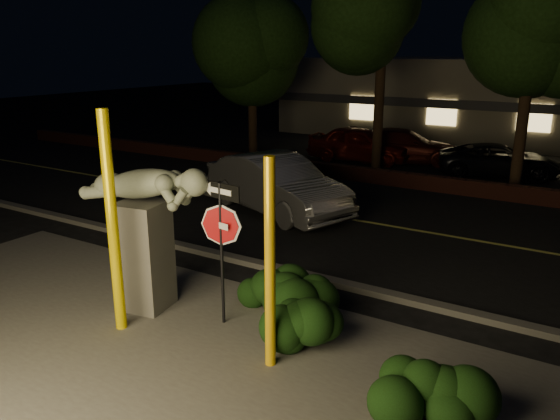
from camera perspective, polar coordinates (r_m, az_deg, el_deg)
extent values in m
plane|color=black|center=(17.38, 13.67, 1.16)|extent=(90.00, 90.00, 0.00)
cube|color=#4C4944|center=(8.37, -11.69, -15.89)|extent=(14.00, 6.00, 0.02)
cube|color=black|center=(14.66, 9.99, -1.43)|extent=(80.00, 8.00, 0.01)
cube|color=#B7B349|center=(14.66, 9.99, -1.38)|extent=(80.00, 0.12, 0.00)
cube|color=#4C4944|center=(11.15, 2.09, -6.72)|extent=(80.00, 0.25, 0.12)
cube|color=#3F1A14|center=(18.53, 14.98, 2.80)|extent=(40.00, 0.35, 0.50)
cube|color=black|center=(24.00, 18.94, 4.90)|extent=(40.00, 12.00, 0.01)
cube|color=gray|center=(31.54, 22.65, 10.76)|extent=(22.00, 10.00, 4.00)
cube|color=#333338|center=(26.54, 20.79, 10.11)|extent=(22.00, 0.20, 0.40)
cube|color=#FFD87F|center=(28.37, 8.62, 10.51)|extent=(1.40, 0.08, 1.20)
cube|color=#FFD87F|center=(27.07, 16.53, 9.75)|extent=(1.40, 0.08, 1.20)
cube|color=#FFD87F|center=(26.32, 25.02, 8.73)|extent=(1.40, 0.08, 1.20)
cylinder|color=black|center=(23.20, -2.89, 10.07)|extent=(0.36, 0.36, 3.75)
ellipsoid|color=black|center=(23.08, -3.02, 18.70)|extent=(4.60, 4.60, 4.14)
cylinder|color=black|center=(20.79, 10.25, 9.78)|extent=(0.36, 0.36, 4.25)
ellipsoid|color=black|center=(20.72, 10.84, 20.68)|extent=(5.20, 5.20, 4.68)
cylinder|color=black|center=(19.17, 23.92, 7.73)|extent=(0.36, 0.36, 4.00)
ellipsoid|color=black|center=(19.05, 25.26, 18.70)|extent=(4.80, 4.80, 4.32)
cylinder|color=yellow|center=(8.93, -17.10, -1.48)|extent=(0.18, 0.18, 3.61)
cylinder|color=yellow|center=(7.60, -1.05, -5.91)|extent=(0.16, 0.16, 3.11)
cylinder|color=black|center=(8.95, -6.10, -4.76)|extent=(0.05, 0.05, 2.44)
cube|color=white|center=(8.78, -6.20, -1.58)|extent=(0.37, 0.08, 0.10)
cube|color=black|center=(8.62, -6.32, 2.00)|extent=(0.82, 0.14, 0.26)
cube|color=white|center=(8.62, -6.32, 2.00)|extent=(0.52, 0.09, 0.10)
cube|color=#4C4944|center=(9.84, -13.95, -4.68)|extent=(0.88, 0.88, 1.96)
sphere|color=slate|center=(8.86, -8.93, 2.85)|extent=(0.46, 0.46, 0.46)
ellipsoid|color=black|center=(9.57, 0.67, -7.81)|extent=(2.07, 1.18, 1.02)
ellipsoid|color=black|center=(8.61, 0.63, -10.73)|extent=(1.76, 1.38, 1.02)
ellipsoid|color=black|center=(7.23, 15.19, -17.66)|extent=(1.51, 1.20, 0.91)
imported|color=#A7A6AB|center=(15.31, -0.40, 2.71)|extent=(5.18, 3.38, 1.61)
imported|color=maroon|center=(22.71, 8.35, 6.83)|extent=(4.38, 2.13, 1.44)
imported|color=#42110C|center=(22.86, 12.70, 6.55)|extent=(4.98, 3.07, 1.35)
imported|color=black|center=(21.32, 21.94, 4.83)|extent=(4.61, 3.13, 1.17)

